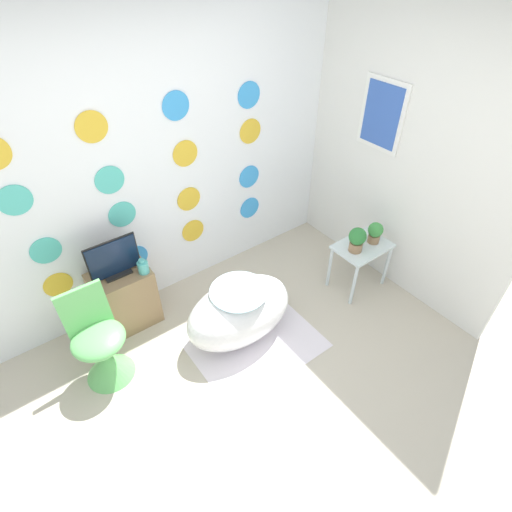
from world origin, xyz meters
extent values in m
plane|color=#BCB29E|center=(0.00, 0.00, 0.00)|extent=(12.00, 12.00, 0.00)
cube|color=white|center=(0.00, 1.74, 1.30)|extent=(4.66, 0.04, 2.60)
cylinder|color=gold|center=(-0.94, 1.71, 0.55)|extent=(0.23, 0.01, 0.23)
cylinder|color=#3899E5|center=(-0.28, 1.71, 0.51)|extent=(0.23, 0.01, 0.23)
cylinder|color=gold|center=(0.31, 1.71, 0.54)|extent=(0.23, 0.01, 0.23)
cylinder|color=#3899E5|center=(0.98, 1.71, 0.54)|extent=(0.23, 0.01, 0.23)
cylinder|color=#4CBFB2|center=(-0.93, 1.71, 0.90)|extent=(0.23, 0.01, 0.23)
cylinder|color=#4CBFB2|center=(-0.30, 1.71, 0.97)|extent=(0.23, 0.01, 0.23)
cylinder|color=gold|center=(0.30, 1.71, 0.90)|extent=(0.23, 0.01, 0.23)
cylinder|color=#3899E5|center=(0.97, 1.71, 0.90)|extent=(0.23, 0.01, 0.23)
cylinder|color=#4CBFB2|center=(-0.98, 1.71, 1.36)|extent=(0.23, 0.01, 0.23)
cylinder|color=#4CBFB2|center=(-0.33, 1.71, 1.30)|extent=(0.23, 0.01, 0.23)
cylinder|color=gold|center=(0.32, 1.71, 1.33)|extent=(0.23, 0.01, 0.23)
cylinder|color=gold|center=(0.99, 1.71, 1.36)|extent=(0.23, 0.01, 0.23)
cylinder|color=gold|center=(-0.36, 1.71, 1.72)|extent=(0.23, 0.01, 0.23)
cylinder|color=#3899E5|center=(0.29, 1.71, 1.73)|extent=(0.23, 0.01, 0.23)
cylinder|color=#3899E5|center=(0.98, 1.71, 1.68)|extent=(0.23, 0.01, 0.23)
cube|color=silver|center=(1.85, 0.86, 1.30)|extent=(0.04, 2.72, 2.60)
cube|color=white|center=(1.82, 0.95, 1.55)|extent=(0.02, 0.44, 0.60)
cube|color=#3359B2|center=(1.81, 0.95, 1.55)|extent=(0.01, 0.36, 0.52)
cube|color=silver|center=(0.24, 0.64, 0.00)|extent=(1.06, 0.87, 0.01)
ellipsoid|color=white|center=(0.21, 0.81, 0.26)|extent=(0.97, 0.58, 0.53)
cylinder|color=#B2DBEA|center=(0.21, 0.81, 0.51)|extent=(0.48, 0.48, 0.01)
cone|color=#66C166|center=(-0.87, 1.08, 0.12)|extent=(0.38, 0.38, 0.24)
ellipsoid|color=#66C166|center=(-0.87, 1.08, 0.43)|extent=(0.40, 0.40, 0.14)
cube|color=#66C166|center=(-0.87, 1.23, 0.62)|extent=(0.34, 0.09, 0.39)
cube|color=#8E704C|center=(-0.51, 1.52, 0.29)|extent=(0.49, 0.35, 0.57)
cube|color=white|center=(-0.51, 1.35, 0.39)|extent=(0.42, 0.01, 0.16)
cube|color=black|center=(-0.51, 1.52, 0.58)|extent=(0.22, 0.12, 0.02)
cube|color=black|center=(-0.51, 1.52, 0.75)|extent=(0.42, 0.01, 0.33)
cube|color=#0F1E38|center=(-0.51, 1.51, 0.75)|extent=(0.40, 0.01, 0.31)
cylinder|color=#51B2AD|center=(-0.32, 1.41, 0.62)|extent=(0.09, 0.09, 0.10)
cylinder|color=#51B2AD|center=(-0.32, 1.41, 0.69)|extent=(0.05, 0.05, 0.03)
cube|color=silver|center=(1.49, 0.63, 0.48)|extent=(0.52, 0.36, 0.02)
cylinder|color=silver|center=(1.26, 0.47, 0.24)|extent=(0.03, 0.03, 0.47)
cylinder|color=silver|center=(1.73, 0.47, 0.24)|extent=(0.03, 0.03, 0.47)
cylinder|color=silver|center=(1.26, 0.79, 0.24)|extent=(0.03, 0.03, 0.47)
cylinder|color=silver|center=(1.73, 0.79, 0.24)|extent=(0.03, 0.03, 0.47)
cylinder|color=#8C6B4C|center=(1.38, 0.62, 0.54)|extent=(0.12, 0.12, 0.09)
sphere|color=#2D7A38|center=(1.38, 0.62, 0.66)|extent=(0.16, 0.16, 0.16)
cylinder|color=#8C6B4C|center=(1.61, 0.61, 0.54)|extent=(0.11, 0.11, 0.08)
sphere|color=#3D8E42|center=(1.61, 0.61, 0.64)|extent=(0.14, 0.14, 0.14)
camera|label=1|loc=(-1.04, -1.12, 2.80)|focal=28.00mm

